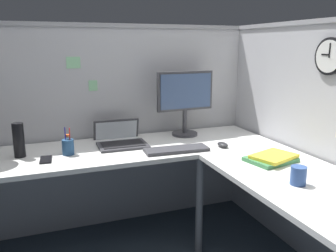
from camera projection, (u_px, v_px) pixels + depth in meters
cubicle_wall_back at (101, 127)px, 2.75m from camera, size 2.57×0.12×1.58m
cubicle_wall_right at (336, 151)px, 2.14m from camera, size 0.12×2.37×1.58m
desk at (168, 185)px, 2.03m from camera, size 2.35×2.15×0.73m
monitor at (185, 98)px, 2.70m from camera, size 0.46×0.20×0.50m
laptop at (120, 140)px, 2.54m from camera, size 0.35×0.39×0.22m
keyboard at (177, 150)px, 2.34m from camera, size 0.44×0.16×0.02m
computer_mouse at (223, 145)px, 2.44m from camera, size 0.06×0.10×0.03m
pen_cup at (68, 147)px, 2.26m from camera, size 0.08×0.08×0.18m
cell_phone at (46, 160)px, 2.16m from camera, size 0.08×0.15×0.01m
thermos_flask at (19, 140)px, 2.20m from camera, size 0.07×0.07×0.22m
book_stack at (272, 158)px, 2.14m from camera, size 0.33×0.27×0.04m
coffee_mug at (298, 176)px, 1.78m from camera, size 0.08×0.08×0.10m
wall_clock at (330, 56)px, 2.06m from camera, size 0.04×0.22×0.22m
pinned_note_leftmost at (93, 86)px, 2.61m from camera, size 0.06×0.00×0.08m
pinned_note_middle at (73, 63)px, 2.53m from camera, size 0.10×0.00×0.08m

